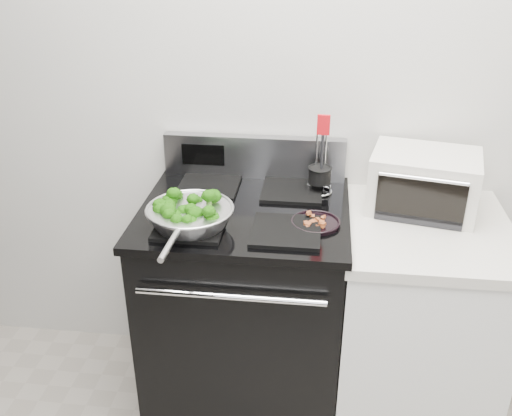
# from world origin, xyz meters

# --- Properties ---
(back_wall) EXTENTS (4.00, 0.02, 2.70)m
(back_wall) POSITION_xyz_m (0.00, 1.75, 1.35)
(back_wall) COLOR silver
(back_wall) RESTS_ON ground
(gas_range) EXTENTS (0.79, 0.69, 1.13)m
(gas_range) POSITION_xyz_m (-0.30, 1.41, 0.49)
(gas_range) COLOR black
(gas_range) RESTS_ON floor
(counter) EXTENTS (0.62, 0.68, 0.92)m
(counter) POSITION_xyz_m (0.39, 1.41, 0.46)
(counter) COLOR white
(counter) RESTS_ON floor
(skillet) EXTENTS (0.31, 0.49, 0.07)m
(skillet) POSITION_xyz_m (-0.47, 1.24, 1.00)
(skillet) COLOR silver
(skillet) RESTS_ON gas_range
(broccoli_pile) EXTENTS (0.24, 0.24, 0.08)m
(broccoli_pile) POSITION_xyz_m (-0.47, 1.24, 1.02)
(broccoli_pile) COLOR black
(broccoli_pile) RESTS_ON skillet
(bacon_plate) EXTENTS (0.18, 0.18, 0.04)m
(bacon_plate) POSITION_xyz_m (-0.03, 1.32, 0.97)
(bacon_plate) COLOR black
(bacon_plate) RESTS_ON gas_range
(utensil_holder) EXTENTS (0.11, 0.11, 0.33)m
(utensil_holder) POSITION_xyz_m (-0.02, 1.59, 1.01)
(utensil_holder) COLOR silver
(utensil_holder) RESTS_ON gas_range
(toaster_oven) EXTENTS (0.45, 0.37, 0.23)m
(toaster_oven) POSITION_xyz_m (0.37, 1.55, 1.03)
(toaster_oven) COLOR silver
(toaster_oven) RESTS_ON counter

